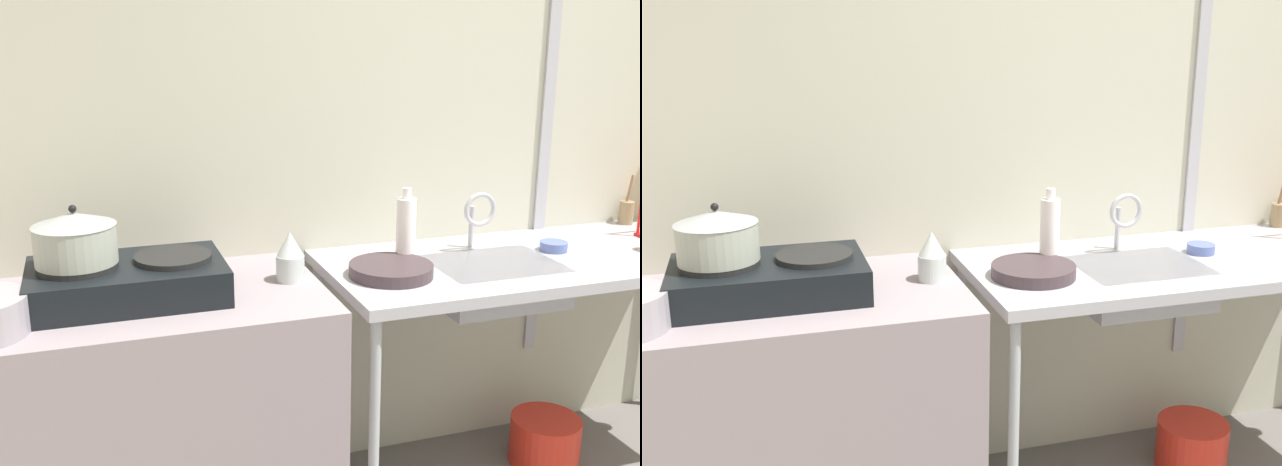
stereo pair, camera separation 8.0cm
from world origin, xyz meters
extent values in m
cube|color=#BBB8A3|center=(0.00, 1.64, 1.23)|extent=(5.39, 0.10, 2.47)
cube|color=#A8A6B0|center=(0.13, 1.58, 1.36)|extent=(0.05, 0.01, 1.97)
cube|color=gray|center=(-1.59, 1.26, 0.46)|extent=(1.25, 0.67, 0.92)
cube|color=#A8A6B0|center=(-0.04, 1.26, 0.90)|extent=(1.72, 0.67, 0.04)
cylinder|color=#A3A7AD|center=(-0.86, 0.96, 0.44)|extent=(0.04, 0.04, 0.88)
cylinder|color=#A6ACAD|center=(-0.86, 1.55, 0.44)|extent=(0.04, 0.04, 0.88)
cube|color=black|center=(-1.58, 1.26, 0.97)|extent=(0.60, 0.37, 0.11)
cylinder|color=black|center=(-1.72, 1.26, 1.04)|extent=(0.24, 0.24, 0.02)
cylinder|color=black|center=(-1.44, 1.26, 1.04)|extent=(0.24, 0.24, 0.02)
cylinder|color=#9AA193|center=(-1.72, 1.26, 1.11)|extent=(0.24, 0.24, 0.12)
cone|color=#959A9B|center=(-1.72, 1.26, 1.19)|extent=(0.25, 0.25, 0.04)
sphere|color=black|center=(-1.72, 1.26, 1.22)|extent=(0.02, 0.02, 0.02)
cylinder|color=silver|center=(-1.05, 1.27, 0.96)|extent=(0.10, 0.10, 0.09)
cone|color=silver|center=(-1.05, 1.27, 1.04)|extent=(0.09, 0.09, 0.08)
cube|color=#A8A6B0|center=(-0.30, 1.22, 0.85)|extent=(0.46, 0.35, 0.14)
cylinder|color=#A8A6B0|center=(-0.28, 1.43, 1.00)|extent=(0.02, 0.02, 0.16)
torus|color=#A8A6B0|center=(-0.28, 1.37, 1.08)|extent=(0.13, 0.02, 0.13)
cylinder|color=#3C2E33|center=(-0.71, 1.20, 0.94)|extent=(0.29, 0.29, 0.04)
cylinder|color=#4F60A1|center=(0.00, 1.29, 0.93)|extent=(0.10, 0.10, 0.04)
cylinder|color=white|center=(-0.61, 1.32, 1.04)|extent=(0.07, 0.07, 0.24)
cylinder|color=white|center=(-0.61, 1.32, 1.17)|extent=(0.03, 0.03, 0.04)
cylinder|color=#8F7752|center=(0.54, 1.54, 0.97)|extent=(0.06, 0.06, 0.10)
cylinder|color=olive|center=(0.54, 1.54, 1.04)|extent=(0.02, 0.05, 0.19)
cylinder|color=red|center=(0.03, 1.28, 0.10)|extent=(0.28, 0.28, 0.20)
camera|label=1|loc=(-1.69, -1.00, 1.73)|focal=41.44mm
camera|label=2|loc=(-1.61, -1.03, 1.73)|focal=41.44mm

